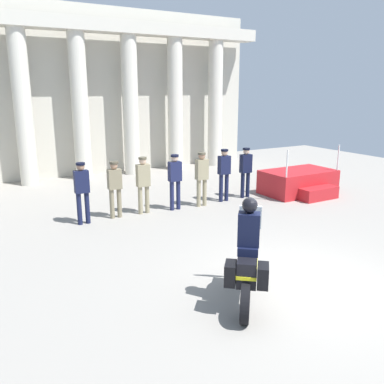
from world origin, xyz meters
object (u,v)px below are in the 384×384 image
at_px(officer_in_row_1, 115,185).
at_px(officer_in_row_3, 175,178).
at_px(officer_in_row_4, 202,175).
at_px(officer_in_row_0, 82,188).
at_px(officer_in_row_5, 224,171).
at_px(officer_in_row_2, 143,181).
at_px(officer_in_row_6, 246,169).
at_px(motorcycle_with_rider, 248,260).
at_px(reviewing_stand, 300,183).

bearing_deg(officer_in_row_1, officer_in_row_3, 177.74).
relative_size(officer_in_row_1, officer_in_row_4, 0.96).
relative_size(officer_in_row_0, officer_in_row_3, 1.00).
distance_m(officer_in_row_3, officer_in_row_5, 1.84).
xyz_separation_m(officer_in_row_0, officer_in_row_2, (1.83, 0.08, -0.01)).
bearing_deg(officer_in_row_6, motorcycle_with_rider, 54.98).
bearing_deg(motorcycle_with_rider, officer_in_row_1, 43.07).
height_order(officer_in_row_2, officer_in_row_4, officer_in_row_4).
bearing_deg(officer_in_row_6, officer_in_row_5, 4.58).
bearing_deg(officer_in_row_2, officer_in_row_3, 174.81).
bearing_deg(officer_in_row_2, officer_in_row_1, 1.10).
xyz_separation_m(officer_in_row_0, officer_in_row_6, (5.56, 0.08, -0.01)).
bearing_deg(officer_in_row_2, officer_in_row_5, -179.31).
xyz_separation_m(reviewing_stand, officer_in_row_1, (-6.59, 0.56, 0.57)).
xyz_separation_m(officer_in_row_3, motorcycle_with_rider, (-1.52, -5.62, -0.22)).
distance_m(reviewing_stand, officer_in_row_5, 3.00).
bearing_deg(officer_in_row_6, officer_in_row_0, 2.53).
bearing_deg(motorcycle_with_rider, reviewing_stand, -10.56).
distance_m(officer_in_row_0, officer_in_row_2, 1.83).
bearing_deg(reviewing_stand, officer_in_row_6, 164.68).
height_order(officer_in_row_0, officer_in_row_6, officer_in_row_0).
relative_size(officer_in_row_3, motorcycle_with_rider, 0.90).
relative_size(reviewing_stand, officer_in_row_3, 1.48).
xyz_separation_m(officer_in_row_0, officer_in_row_3, (2.81, -0.03, 0.00)).
distance_m(reviewing_stand, officer_in_row_4, 3.89).
relative_size(officer_in_row_3, officer_in_row_6, 1.01).
distance_m(reviewing_stand, officer_in_row_2, 5.78).
bearing_deg(officer_in_row_1, officer_in_row_2, -178.90).
distance_m(officer_in_row_4, motorcycle_with_rider, 6.07).
bearing_deg(motorcycle_with_rider, officer_in_row_0, 52.61).
xyz_separation_m(reviewing_stand, officer_in_row_6, (-1.98, 0.54, 0.61)).
xyz_separation_m(officer_in_row_1, officer_in_row_4, (2.77, -0.19, 0.04)).
height_order(officer_in_row_1, officer_in_row_6, officer_in_row_6).
bearing_deg(officer_in_row_5, officer_in_row_1, 0.78).
distance_m(officer_in_row_3, motorcycle_with_rider, 5.82).
height_order(officer_in_row_1, officer_in_row_4, officer_in_row_4).
xyz_separation_m(officer_in_row_0, officer_in_row_1, (0.96, 0.09, -0.04)).
height_order(officer_in_row_3, officer_in_row_4, officer_in_row_4).
distance_m(officer_in_row_0, officer_in_row_1, 0.96).
distance_m(officer_in_row_1, officer_in_row_5, 3.70).
distance_m(officer_in_row_0, officer_in_row_5, 4.65).
height_order(officer_in_row_2, motorcycle_with_rider, motorcycle_with_rider).
xyz_separation_m(officer_in_row_2, motorcycle_with_rider, (-0.54, -5.74, -0.20)).
bearing_deg(reviewing_stand, officer_in_row_5, 170.25).
bearing_deg(officer_in_row_6, officer_in_row_4, 7.14).
bearing_deg(officer_in_row_0, reviewing_stand, 178.19).
relative_size(officer_in_row_4, officer_in_row_6, 1.01).
bearing_deg(officer_in_row_4, officer_in_row_1, -2.20).
height_order(officer_in_row_1, officer_in_row_3, officer_in_row_3).
bearing_deg(officer_in_row_2, officer_in_row_6, -178.37).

